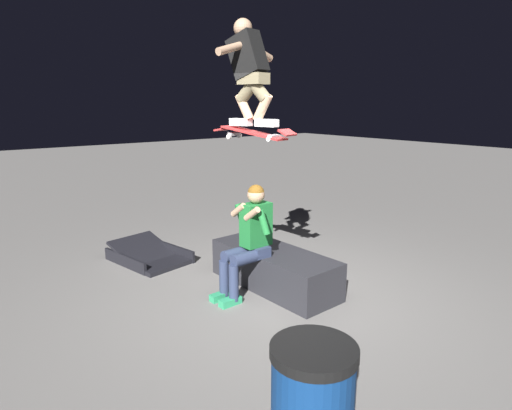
# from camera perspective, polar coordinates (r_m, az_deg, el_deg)

# --- Properties ---
(ground_plane) EXTENTS (40.00, 40.00, 0.00)m
(ground_plane) POSITION_cam_1_polar(r_m,az_deg,el_deg) (5.20, 3.75, -11.75)
(ground_plane) COLOR slate
(ledge_box_main) EXTENTS (1.72, 0.69, 0.46)m
(ledge_box_main) POSITION_cam_1_polar(r_m,az_deg,el_deg) (5.37, 2.37, -8.27)
(ledge_box_main) COLOR #28282D
(ledge_box_main) RESTS_ON ground
(person_sitting_on_ledge) EXTENTS (0.59, 0.76, 1.29)m
(person_sitting_on_ledge) POSITION_cam_1_polar(r_m,az_deg,el_deg) (5.00, -0.92, -4.04)
(person_sitting_on_ledge) COLOR #2D3856
(person_sitting_on_ledge) RESTS_ON ground
(skateboard) EXTENTS (1.04, 0.43, 0.14)m
(skateboard) POSITION_cam_1_polar(r_m,az_deg,el_deg) (4.85, -0.34, 9.38)
(skateboard) COLOR #B72D2D
(skater_airborne) EXTENTS (0.64, 0.88, 1.12)m
(skater_airborne) POSITION_cam_1_polar(r_m,az_deg,el_deg) (4.89, -0.89, 17.46)
(skater_airborne) COLOR white
(kicker_ramp) EXTENTS (1.17, 0.93, 0.36)m
(kicker_ramp) POSITION_cam_1_polar(r_m,az_deg,el_deg) (6.42, -13.70, -6.61)
(kicker_ramp) COLOR black
(kicker_ramp) RESTS_ON ground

